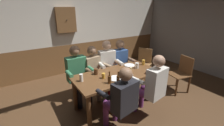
% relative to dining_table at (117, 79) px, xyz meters
% --- Properties ---
extents(ground_plane, '(8.03, 8.03, 0.00)m').
position_rel_dining_table_xyz_m(ground_plane, '(0.00, -0.09, -0.63)').
color(ground_plane, '#4C331E').
extents(back_wall_upper, '(6.69, 0.12, 1.54)m').
position_rel_dining_table_xyz_m(back_wall_upper, '(0.00, 2.33, 1.04)').
color(back_wall_upper, silver).
extents(back_wall_wainscot, '(6.69, 0.12, 0.91)m').
position_rel_dining_table_xyz_m(back_wall_wainscot, '(0.00, 2.33, -0.18)').
color(back_wall_wainscot, brown).
rests_on(back_wall_wainscot, ground_plane).
extents(side_wall_concrete, '(0.12, 4.74, 2.44)m').
position_rel_dining_table_xyz_m(side_wall_concrete, '(3.40, -0.09, 0.59)').
color(side_wall_concrete, gray).
rests_on(side_wall_concrete, ground_plane).
extents(dining_table, '(1.74, 0.82, 0.74)m').
position_rel_dining_table_xyz_m(dining_table, '(0.00, 0.00, 0.00)').
color(dining_table, brown).
rests_on(dining_table, ground_plane).
extents(person_0, '(0.56, 0.53, 1.25)m').
position_rel_dining_table_xyz_m(person_0, '(-0.59, 0.64, 0.06)').
color(person_0, '#33724C').
rests_on(person_0, ground_plane).
extents(person_1, '(0.59, 0.57, 1.18)m').
position_rel_dining_table_xyz_m(person_1, '(-0.18, 0.64, 0.03)').
color(person_1, '#997F60').
rests_on(person_1, ground_plane).
extents(person_2, '(0.57, 0.54, 1.26)m').
position_rel_dining_table_xyz_m(person_2, '(0.19, 0.64, 0.06)').
color(person_2, silver).
rests_on(person_2, ground_plane).
extents(person_3, '(0.51, 0.54, 1.24)m').
position_rel_dining_table_xyz_m(person_3, '(0.58, 0.65, 0.06)').
color(person_3, '#2D4C84').
rests_on(person_3, ground_plane).
extents(person_4, '(0.58, 0.57, 1.19)m').
position_rel_dining_table_xyz_m(person_4, '(-0.36, -0.64, 0.03)').
color(person_4, black).
rests_on(person_4, ground_plane).
extents(person_5, '(0.55, 0.55, 1.26)m').
position_rel_dining_table_xyz_m(person_5, '(0.34, -0.63, 0.05)').
color(person_5, silver).
rests_on(person_5, ground_plane).
extents(chair_empty_near_right, '(0.59, 0.59, 0.88)m').
position_rel_dining_table_xyz_m(chair_empty_near_right, '(1.41, 0.69, -0.15)').
color(chair_empty_near_right, brown).
rests_on(chair_empty_near_right, ground_plane).
extents(chair_empty_near_left, '(0.52, 0.52, 0.88)m').
position_rel_dining_table_xyz_m(chair_empty_near_left, '(1.68, -0.35, -0.15)').
color(chair_empty_near_left, brown).
rests_on(chair_empty_near_left, ground_plane).
extents(table_candle, '(0.04, 0.04, 0.08)m').
position_rel_dining_table_xyz_m(table_candle, '(0.32, -0.05, 0.15)').
color(table_candle, '#F9E08C').
rests_on(table_candle, dining_table).
extents(condiment_caddy, '(0.14, 0.10, 0.05)m').
position_rel_dining_table_xyz_m(condiment_caddy, '(0.11, -0.24, 0.13)').
color(condiment_caddy, '#B2B7BC').
rests_on(condiment_caddy, dining_table).
extents(plate_0, '(0.24, 0.24, 0.01)m').
position_rel_dining_table_xyz_m(plate_0, '(0.50, 0.21, 0.12)').
color(plate_0, white).
rests_on(plate_0, dining_table).
extents(plate_1, '(0.27, 0.27, 0.01)m').
position_rel_dining_table_xyz_m(plate_1, '(-0.14, -0.17, 0.12)').
color(plate_1, white).
rests_on(plate_1, dining_table).
extents(bottle_0, '(0.06, 0.06, 0.23)m').
position_rel_dining_table_xyz_m(bottle_0, '(-0.22, -0.35, 0.19)').
color(bottle_0, '#593314').
rests_on(bottle_0, dining_table).
extents(bottle_1, '(0.07, 0.07, 0.23)m').
position_rel_dining_table_xyz_m(bottle_1, '(-0.34, -0.26, 0.19)').
color(bottle_1, '#593314').
rests_on(bottle_1, dining_table).
extents(pint_glass_0, '(0.08, 0.08, 0.12)m').
position_rel_dining_table_xyz_m(pint_glass_0, '(0.53, 0.00, 0.17)').
color(pint_glass_0, white).
rests_on(pint_glass_0, dining_table).
extents(pint_glass_1, '(0.08, 0.08, 0.12)m').
position_rel_dining_table_xyz_m(pint_glass_1, '(-0.36, 0.21, 0.17)').
color(pint_glass_1, '#4C2D19').
rests_on(pint_glass_1, dining_table).
extents(pint_glass_2, '(0.07, 0.07, 0.10)m').
position_rel_dining_table_xyz_m(pint_glass_2, '(-0.33, -0.03, 0.16)').
color(pint_glass_2, gold).
rests_on(pint_glass_2, dining_table).
extents(pint_glass_3, '(0.07, 0.07, 0.12)m').
position_rel_dining_table_xyz_m(pint_glass_3, '(0.80, 0.08, 0.17)').
color(pint_glass_3, gold).
rests_on(pint_glass_3, dining_table).
extents(pint_glass_4, '(0.07, 0.07, 0.14)m').
position_rel_dining_table_xyz_m(pint_glass_4, '(-0.72, 0.08, 0.18)').
color(pint_glass_4, white).
rests_on(pint_glass_4, dining_table).
extents(wall_dart_cabinet, '(0.56, 0.15, 0.70)m').
position_rel_dining_table_xyz_m(wall_dart_cabinet, '(-0.25, 2.20, 1.02)').
color(wall_dart_cabinet, brown).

